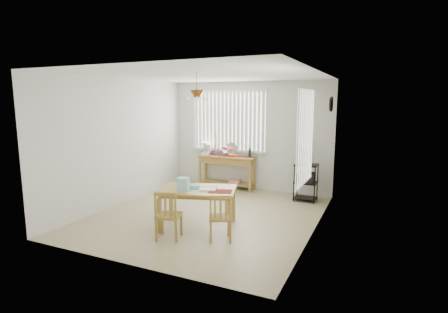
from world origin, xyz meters
The scene contains 10 objects.
ground centered at (0.00, 0.00, -0.01)m, with size 4.00×4.50×0.01m, color tan.
room_shell centered at (0.00, 0.01, 1.69)m, with size 4.20×4.70×2.70m.
sideboard centered at (-0.49, 2.03, 0.60)m, with size 1.43×0.40×0.80m.
sideboard_items centered at (-0.73, 2.04, 0.93)m, with size 1.36×0.34×0.62m.
wire_cart centered at (1.50, 1.73, 0.48)m, with size 0.47×0.38×0.80m.
cart_items centered at (1.50, 1.74, 0.96)m, with size 0.19×0.23×0.33m.
dining_table centered at (0.15, -0.63, 0.60)m, with size 1.44×1.15×0.67m.
table_items centered at (0.07, -0.77, 0.75)m, with size 1.05×0.49×0.22m.
chair_left centered at (-0.01, -1.30, 0.39)m, with size 0.45×0.45×0.79m.
chair_right centered at (0.75, -1.01, 0.37)m, with size 0.47×0.47×0.75m.
Camera 1 is at (2.95, -5.67, 2.15)m, focal length 28.00 mm.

